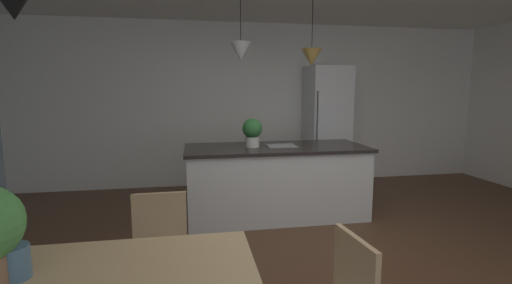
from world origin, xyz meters
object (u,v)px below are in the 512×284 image
kitchen_island (276,180)px  potted_plant_on_island (252,131)px  chair_far_right (159,254)px  refrigerator (326,127)px  vase_on_dining_table (14,262)px

kitchen_island → potted_plant_on_island: size_ratio=6.37×
kitchen_island → potted_plant_on_island: bearing=180.0°
chair_far_right → refrigerator: (2.44, 3.19, 0.52)m
kitchen_island → chair_far_right: bearing=-124.1°
kitchen_island → vase_on_dining_table: kitchen_island is taller
kitchen_island → refrigerator: refrigerator is taller
potted_plant_on_island → vase_on_dining_table: 3.02m
potted_plant_on_island → vase_on_dining_table: potted_plant_on_island is taller
chair_far_right → vase_on_dining_table: 0.98m
refrigerator → potted_plant_on_island: bearing=-138.3°
kitchen_island → potted_plant_on_island: 0.70m
vase_on_dining_table → kitchen_island: bearing=55.1°
kitchen_island → refrigerator: 1.84m
refrigerator → potted_plant_on_island: refrigerator is taller
chair_far_right → potted_plant_on_island: potted_plant_on_island is taller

